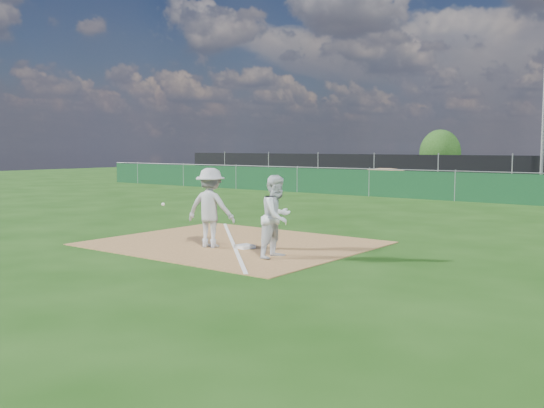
{
  "coord_description": "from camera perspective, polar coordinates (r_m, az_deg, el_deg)",
  "views": [
    {
      "loc": [
        9.23,
        -9.52,
        2.26
      ],
      "look_at": [
        1.15,
        1.0,
        1.0
      ],
      "focal_mm": 40.0,
      "sensor_mm": 36.0,
      "label": 1
    }
  ],
  "objects": [
    {
      "name": "tree_left",
      "position": [
        45.71,
        15.54,
        4.65
      ],
      "size": [
        2.94,
        2.94,
        3.49
      ],
      "color": "#382316",
      "rests_on": "ground"
    },
    {
      "name": "dirt_mound",
      "position": [
        31.47,
        10.57,
        2.29
      ],
      "size": [
        3.38,
        2.6,
        1.17
      ],
      "primitive_type": "ellipsoid",
      "color": "olive",
      "rests_on": "ground"
    },
    {
      "name": "infield_dirt",
      "position": [
        14.17,
        -3.71,
        -3.72
      ],
      "size": [
        6.0,
        5.0,
        0.02
      ],
      "primitive_type": "cube",
      "color": "olive",
      "rests_on": "ground"
    },
    {
      "name": "foul_line",
      "position": [
        14.17,
        -3.71,
        -3.66
      ],
      "size": [
        5.01,
        5.01,
        0.01
      ],
      "primitive_type": "cube",
      "rotation": [
        0.0,
        0.0,
        0.79
      ],
      "color": "white",
      "rests_on": "infield_dirt"
    },
    {
      "name": "runner",
      "position": [
        12.25,
        0.46,
        -1.21
      ],
      "size": [
        0.67,
        0.84,
        1.69
      ],
      "primitive_type": "imported",
      "rotation": [
        0.0,
        0.0,
        1.61
      ],
      "color": "silver",
      "rests_on": "ground"
    },
    {
      "name": "parking_lot",
      "position": [
        38.71,
        23.64,
        1.63
      ],
      "size": [
        46.0,
        9.0,
        0.01
      ],
      "primitive_type": "cube",
      "color": "black",
      "rests_on": "ground"
    },
    {
      "name": "car_mid",
      "position": [
        37.61,
        22.49,
        2.75
      ],
      "size": [
        4.73,
        1.87,
        1.53
      ],
      "primitive_type": "imported",
      "rotation": [
        0.0,
        0.0,
        1.63
      ],
      "color": "black",
      "rests_on": "parking_lot"
    },
    {
      "name": "light_pole",
      "position": [
        33.18,
        24.22,
        7.96
      ],
      "size": [
        0.16,
        0.16,
        8.0
      ],
      "primitive_type": "cylinder",
      "color": "slate",
      "rests_on": "ground"
    },
    {
      "name": "first_base",
      "position": [
        13.44,
        -2.57,
        -4.01
      ],
      "size": [
        0.42,
        0.42,
        0.07
      ],
      "primitive_type": "cube",
      "rotation": [
        0.0,
        0.0,
        -0.24
      ],
      "color": "white",
      "rests_on": "infield_dirt"
    },
    {
      "name": "ground",
      "position": [
        21.71,
        12.13,
        -0.67
      ],
      "size": [
        90.0,
        90.0,
        0.0
      ],
      "primitive_type": "plane",
      "color": "#17400D",
      "rests_on": "ground"
    },
    {
      "name": "car_left",
      "position": [
        40.31,
        13.24,
        3.13
      ],
      "size": [
        4.57,
        2.59,
        1.47
      ],
      "primitive_type": "imported",
      "rotation": [
        0.0,
        0.0,
        1.36
      ],
      "color": "#9C9DA3",
      "rests_on": "parking_lot"
    },
    {
      "name": "black_fence",
      "position": [
        33.83,
        21.66,
        2.74
      ],
      "size": [
        46.0,
        0.04,
        1.8
      ],
      "primitive_type": "cube",
      "color": "black",
      "rests_on": "ground"
    },
    {
      "name": "green_fence",
      "position": [
        26.25,
        16.84,
        1.57
      ],
      "size": [
        44.0,
        0.05,
        1.2
      ],
      "primitive_type": "cube",
      "color": "#0F391C",
      "rests_on": "ground"
    },
    {
      "name": "play_at_first",
      "position": [
        13.52,
        -5.79,
        -0.36
      ],
      "size": [
        1.98,
        0.93,
        1.77
      ],
      "color": "silver",
      "rests_on": "infield_dirt"
    }
  ]
}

